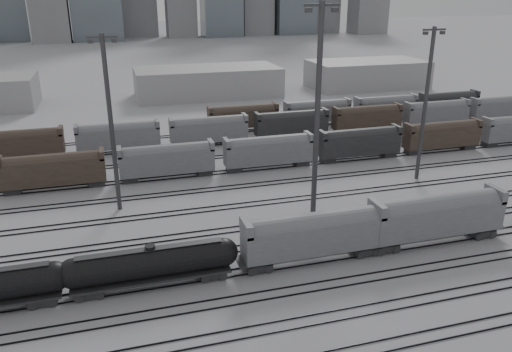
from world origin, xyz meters
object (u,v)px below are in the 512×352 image
object	(u,v)px
tank_car_b	(151,264)
hopper_car_b	(437,214)
hopper_car_a	(314,233)
light_mast_c	(317,110)

from	to	relation	value
tank_car_b	hopper_car_b	distance (m)	33.33
hopper_car_b	hopper_car_a	bearing A→B (deg)	180.00
tank_car_b	hopper_car_a	bearing A→B (deg)	0.00
tank_car_b	light_mast_c	size ratio (longest dim) A/B	0.66
light_mast_c	hopper_car_b	bearing A→B (deg)	-43.61
tank_car_b	hopper_car_b	size ratio (longest dim) A/B	1.07
hopper_car_b	light_mast_c	size ratio (longest dim) A/B	0.61
hopper_car_a	hopper_car_b	world-z (taller)	hopper_car_b
tank_car_b	hopper_car_a	xyz separation A→B (m)	(17.68, 0.00, 0.99)
tank_car_b	light_mast_c	world-z (taller)	light_mast_c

